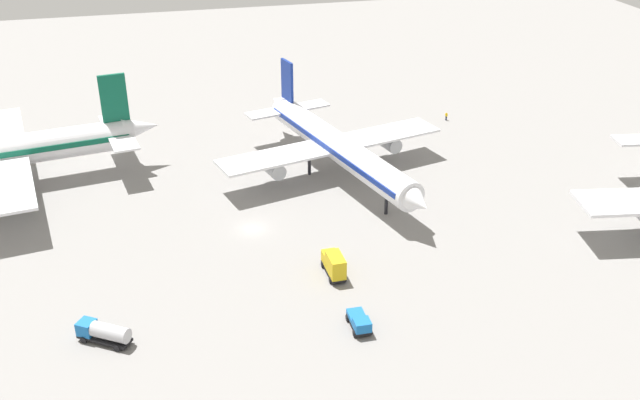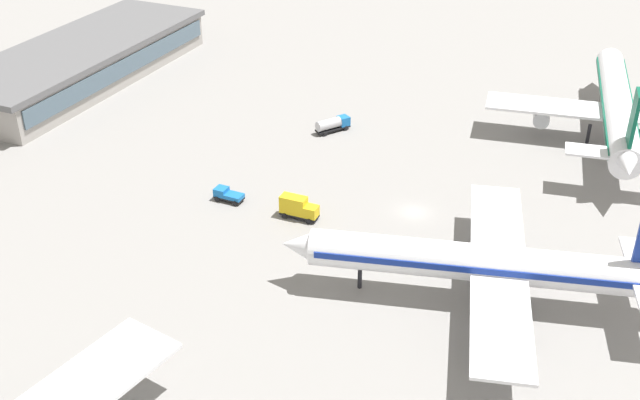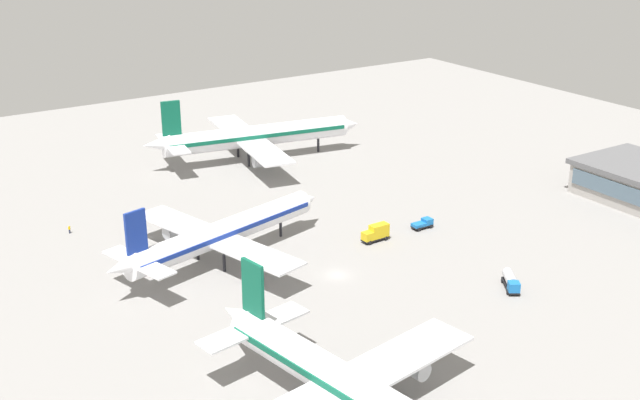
{
  "view_description": "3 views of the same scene",
  "coord_description": "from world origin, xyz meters",
  "px_view_note": "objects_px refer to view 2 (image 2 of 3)",
  "views": [
    {
      "loc": [
        -12.98,
        -91.91,
        52.36
      ],
      "look_at": [
        9.54,
        -2.39,
        4.69
      ],
      "focal_mm": 40.83,
      "sensor_mm": 36.0,
      "label": 1
    },
    {
      "loc": [
        94.48,
        27.56,
        58.89
      ],
      "look_at": [
        11.62,
        -9.79,
        5.87
      ],
      "focal_mm": 43.68,
      "sensor_mm": 36.0,
      "label": 2
    },
    {
      "loc": [
        -107.41,
        74.0,
        63.9
      ],
      "look_at": [
        18.68,
        -8.55,
        6.48
      ],
      "focal_mm": 45.84,
      "sensor_mm": 36.0,
      "label": 3
    }
  ],
  "objects_px": {
    "catering_truck": "(298,207)",
    "fuel_truck": "(333,124)",
    "pushback_tractor": "(227,195)",
    "airplane_taxiing": "(486,263)",
    "airplane_distant": "(617,107)"
  },
  "relations": [
    {
      "from": "airplane_distant",
      "to": "catering_truck",
      "type": "bearing_deg",
      "value": 131.05
    },
    {
      "from": "airplane_taxiing",
      "to": "catering_truck",
      "type": "bearing_deg",
      "value": -30.32
    },
    {
      "from": "airplane_distant",
      "to": "pushback_tractor",
      "type": "distance_m",
      "value": 68.06
    },
    {
      "from": "airplane_taxiing",
      "to": "airplane_distant",
      "type": "height_order",
      "value": "airplane_distant"
    },
    {
      "from": "catering_truck",
      "to": "fuel_truck",
      "type": "relative_size",
      "value": 0.89
    },
    {
      "from": "pushback_tractor",
      "to": "airplane_taxiing",
      "type": "bearing_deg",
      "value": 169.1
    },
    {
      "from": "airplane_taxiing",
      "to": "pushback_tractor",
      "type": "relative_size",
      "value": 11.08
    },
    {
      "from": "pushback_tractor",
      "to": "fuel_truck",
      "type": "bearing_deg",
      "value": -98.62
    },
    {
      "from": "airplane_distant",
      "to": "catering_truck",
      "type": "distance_m",
      "value": 59.97
    },
    {
      "from": "pushback_tractor",
      "to": "catering_truck",
      "type": "distance_m",
      "value": 11.79
    },
    {
      "from": "airplane_distant",
      "to": "catering_truck",
      "type": "height_order",
      "value": "airplane_distant"
    },
    {
      "from": "airplane_taxiing",
      "to": "fuel_truck",
      "type": "relative_size",
      "value": 7.77
    },
    {
      "from": "airplane_distant",
      "to": "fuel_truck",
      "type": "relative_size",
      "value": 8.59
    },
    {
      "from": "airplane_taxiing",
      "to": "pushback_tractor",
      "type": "xyz_separation_m",
      "value": [
        -8.36,
        -40.8,
        -4.53
      ]
    },
    {
      "from": "airplane_taxiing",
      "to": "pushback_tractor",
      "type": "bearing_deg",
      "value": -25.99
    }
  ]
}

